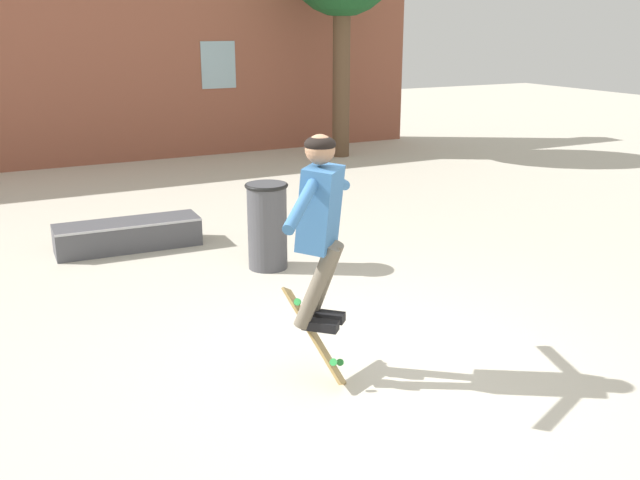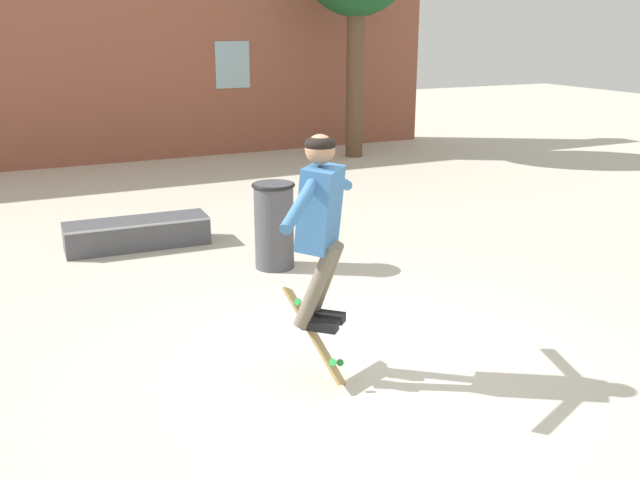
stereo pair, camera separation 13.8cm
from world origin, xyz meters
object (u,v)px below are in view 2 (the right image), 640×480
object	(u,v)px
trash_bin	(274,224)
skater	(320,216)
skateboard_flipping	(314,335)
skate_ledge	(137,233)

from	to	relation	value
trash_bin	skater	xyz separation A→B (m)	(-0.64, -2.49, 0.77)
skateboard_flipping	skate_ledge	bearing A→B (deg)	169.38
skate_ledge	trash_bin	xyz separation A→B (m)	(1.20, -1.38, 0.32)
trash_bin	skater	size ratio (longest dim) A/B	0.66
skater	skateboard_flipping	world-z (taller)	skater
skateboard_flipping	trash_bin	bearing A→B (deg)	146.25
skate_ledge	trash_bin	bearing A→B (deg)	-46.70
skate_ledge	trash_bin	size ratio (longest dim) A/B	1.79
skate_ledge	trash_bin	world-z (taller)	trash_bin
skate_ledge	skater	bearing A→B (deg)	-79.48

